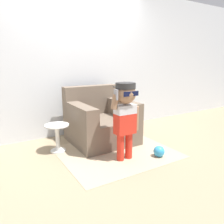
{
  "coord_description": "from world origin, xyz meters",
  "views": [
    {
      "loc": [
        -1.54,
        -2.95,
        1.29
      ],
      "look_at": [
        0.04,
        -0.33,
        0.58
      ],
      "focal_mm": 35.0,
      "sensor_mm": 36.0,
      "label": 1
    }
  ],
  "objects_px": {
    "armchair": "(100,122)",
    "person_child": "(125,109)",
    "toy_ball": "(159,151)",
    "side_table": "(57,135)"
  },
  "relations": [
    {
      "from": "side_table",
      "to": "toy_ball",
      "type": "relative_size",
      "value": 2.63
    },
    {
      "from": "person_child",
      "to": "toy_ball",
      "type": "bearing_deg",
      "value": -22.2
    },
    {
      "from": "person_child",
      "to": "toy_ball",
      "type": "relative_size",
      "value": 6.65
    },
    {
      "from": "side_table",
      "to": "toy_ball",
      "type": "distance_m",
      "value": 1.46
    },
    {
      "from": "armchair",
      "to": "toy_ball",
      "type": "bearing_deg",
      "value": -67.86
    },
    {
      "from": "armchair",
      "to": "person_child",
      "type": "distance_m",
      "value": 0.88
    },
    {
      "from": "person_child",
      "to": "side_table",
      "type": "relative_size",
      "value": 2.53
    },
    {
      "from": "toy_ball",
      "to": "person_child",
      "type": "bearing_deg",
      "value": 157.8
    },
    {
      "from": "side_table",
      "to": "person_child",
      "type": "bearing_deg",
      "value": -46.1
    },
    {
      "from": "person_child",
      "to": "toy_ball",
      "type": "xyz_separation_m",
      "value": [
        0.45,
        -0.18,
        -0.61
      ]
    }
  ]
}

